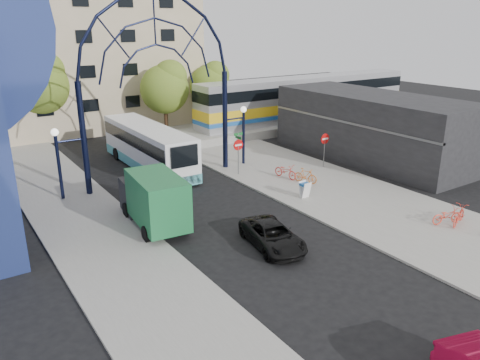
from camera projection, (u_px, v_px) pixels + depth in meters
ground at (299, 265)px, 20.77m from camera, size 120.00×120.00×0.00m
sidewalk_east at (356, 200)px, 28.12m from camera, size 8.00×56.00×0.12m
plaza_west at (110, 250)px, 22.02m from camera, size 5.00×50.00×0.12m
gateway_arch at (156, 50)px, 29.01m from camera, size 13.64×0.44×12.10m
stop_sign at (238, 148)px, 32.09m from camera, size 0.80×0.07×2.50m
do_not_enter_sign at (325, 142)px, 33.80m from camera, size 0.76×0.07×2.48m
street_name_sign at (238, 144)px, 32.73m from camera, size 0.70×0.70×2.80m
sandwich_board at (305, 188)px, 28.19m from camera, size 0.55×0.61×0.99m
commercial_block_east at (372, 127)px, 36.28m from camera, size 6.00×16.00×5.00m
apartment_block at (88, 55)px, 47.03m from camera, size 20.00×12.10×14.00m
train_platform at (306, 121)px, 48.49m from camera, size 32.00×5.00×0.80m
train_car at (308, 97)px, 47.69m from camera, size 25.10×3.05×4.20m
tree_north_a at (166, 86)px, 42.88m from camera, size 4.48×4.48×7.00m
tree_north_b at (40, 82)px, 40.52m from camera, size 5.12×5.12×8.00m
tree_north_c at (211, 83)px, 47.73m from camera, size 4.16×4.16×6.50m
city_bus at (148, 147)px, 33.91m from camera, size 2.73×11.46×3.14m
green_truck at (153, 199)px, 24.41m from camera, size 2.67×5.99×2.94m
black_suv at (272, 236)px, 22.24m from camera, size 2.69×4.52×1.18m
bike_near_a at (286, 171)px, 31.74m from camera, size 0.93×1.97×0.99m
bike_near_b at (306, 176)px, 30.80m from camera, size 1.06×1.70×0.99m
bike_far_a at (447, 215)px, 24.56m from camera, size 1.86×1.11×0.92m
bike_far_c at (459, 215)px, 24.52m from camera, size 1.98×1.20×0.98m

